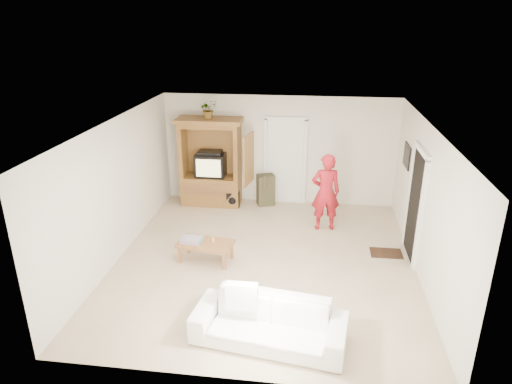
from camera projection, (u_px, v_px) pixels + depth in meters
The scene contains 19 objects.
floor at pixel (265, 261), 8.55m from camera, with size 6.00×6.00×0.00m, color tan.
ceiling at pixel (266, 125), 7.61m from camera, with size 6.00×6.00×0.00m, color white.
wall_back at pixel (279, 150), 10.85m from camera, with size 5.50×5.50×0.00m, color silver.
wall_front at pixel (237, 292), 5.31m from camera, with size 5.50×5.50×0.00m, color silver.
wall_left at pixel (117, 190), 8.41m from camera, with size 6.00×6.00×0.00m, color silver.
wall_right at pixel (426, 205), 7.75m from camera, with size 6.00×6.00×0.00m, color silver.
armoire at pixel (212, 168), 10.87m from camera, with size 1.82×1.14×2.10m.
door_back at pixel (285, 162), 10.90m from camera, with size 0.85×0.05×2.04m, color white.
doorway_right at pixel (415, 206), 8.40m from camera, with size 0.05×0.90×2.04m, color black.
framed_picture at pixel (407, 156), 9.39m from camera, with size 0.03×0.60×0.48m, color black.
doormat at pixel (386, 253), 8.82m from camera, with size 0.60×0.40×0.02m, color #382316.
plant at pixel (208, 109), 10.33m from camera, with size 0.38×0.33×0.42m, color #4C7238.
man at pixel (326, 192), 9.56m from camera, with size 0.61×0.40×1.67m, color #A41520.
sofa at pixel (269, 322), 6.35m from camera, with size 2.13×0.83×0.62m, color white.
coffee_table at pixel (205, 245), 8.46m from camera, with size 1.08×0.69×0.38m.
towel at pixel (192, 240), 8.46m from camera, with size 0.38×0.28×0.08m, color #F55171.
candle at pixel (213, 239), 8.45m from camera, with size 0.08×0.08×0.10m, color tan.
backpack_black at pixel (233, 199), 10.89m from camera, with size 0.32×0.19×0.40m, color black, non-canonical shape.
backpack_olive at pixel (266, 190), 10.98m from camera, with size 0.40×0.29×0.75m, color #47442B, non-canonical shape.
Camera 1 is at (0.81, -7.45, 4.32)m, focal length 32.00 mm.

